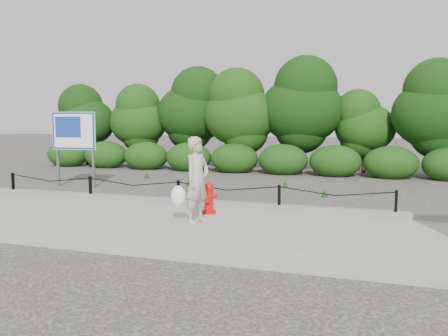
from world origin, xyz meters
TOP-DOWN VIEW (x-y plane):
  - ground at (0.00, 0.00)m, footprint 90.00×90.00m
  - sidewalk at (0.00, -2.00)m, footprint 14.00×4.00m
  - curb at (0.00, 0.05)m, footprint 14.00×0.22m
  - chain_barrier at (0.00, 0.00)m, footprint 10.06×0.06m
  - treeline at (0.18, 8.94)m, footprint 19.96×3.56m
  - fire_hydrant at (1.07, -0.75)m, footprint 0.39×0.41m
  - pedestrian at (1.16, -1.72)m, footprint 0.80×0.73m
  - advertising_sign at (-4.57, 2.21)m, footprint 1.49×0.24m

SIDE VIEW (x-z plane):
  - ground at x=0.00m, z-range 0.00..0.00m
  - sidewalk at x=0.00m, z-range 0.00..0.08m
  - curb at x=0.00m, z-range 0.08..0.22m
  - fire_hydrant at x=1.07m, z-range 0.06..0.78m
  - chain_barrier at x=0.00m, z-range 0.16..0.76m
  - pedestrian at x=1.16m, z-range 0.06..1.80m
  - advertising_sign at x=-4.57m, z-range 0.49..2.88m
  - treeline at x=0.18m, z-range 0.15..4.73m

